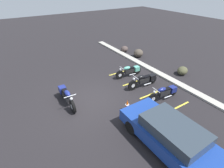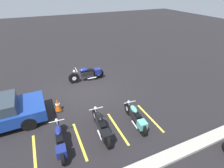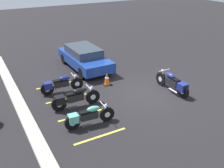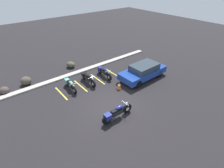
% 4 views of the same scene
% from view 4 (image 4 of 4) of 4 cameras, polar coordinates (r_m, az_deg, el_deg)
% --- Properties ---
extents(ground, '(60.00, 60.00, 0.00)m').
position_cam_4_polar(ground, '(12.13, -0.21, -7.55)').
color(ground, black).
extents(motorcycle_navy_featured, '(2.31, 0.65, 0.91)m').
position_cam_4_polar(motorcycle_navy_featured, '(10.96, 1.31, -9.40)').
color(motorcycle_navy_featured, black).
rests_on(motorcycle_navy_featured, ground).
extents(parked_bike_0, '(0.57, 2.04, 0.80)m').
position_cam_4_polar(parked_bike_0, '(14.09, -13.54, -0.11)').
color(parked_bike_0, black).
rests_on(parked_bike_0, ground).
extents(parked_bike_1, '(0.62, 2.20, 0.86)m').
position_cam_4_polar(parked_bike_1, '(14.62, -7.93, 2.00)').
color(parked_bike_1, black).
rests_on(parked_bike_1, ground).
extents(parked_bike_2, '(0.59, 2.12, 0.83)m').
position_cam_4_polar(parked_bike_2, '(15.46, -2.70, 4.00)').
color(parked_bike_2, black).
rests_on(parked_bike_2, ground).
extents(car_blue, '(4.32, 1.85, 1.29)m').
position_cam_4_polar(car_blue, '(15.29, 10.13, 4.17)').
color(car_blue, black).
rests_on(car_blue, ground).
extents(concrete_curb, '(18.00, 0.50, 0.12)m').
position_cam_4_polar(concrete_curb, '(16.25, -13.07, 3.11)').
color(concrete_curb, '#A8A399').
rests_on(concrete_curb, ground).
extents(landscape_rock_0, '(1.00, 1.08, 0.57)m').
position_cam_4_polar(landscape_rock_0, '(17.53, -13.32, 6.17)').
color(landscape_rock_0, '#484830').
rests_on(landscape_rock_0, ground).
extents(landscape_rock_1, '(1.07, 1.07, 0.68)m').
position_cam_4_polar(landscape_rock_1, '(15.97, -26.31, 0.95)').
color(landscape_rock_1, '#483F36').
rests_on(landscape_rock_1, ground).
extents(landscape_rock_2, '(0.96, 0.96, 0.55)m').
position_cam_4_polar(landscape_rock_2, '(15.60, -31.74, -1.79)').
color(landscape_rock_2, '#483B37').
rests_on(landscape_rock_2, ground).
extents(traffic_cone, '(0.40, 0.40, 0.68)m').
position_cam_4_polar(traffic_cone, '(13.73, 2.33, -0.57)').
color(traffic_cone, black).
rests_on(traffic_cone, ground).
extents(stall_line_0, '(0.10, 2.10, 0.00)m').
position_cam_4_polar(stall_line_0, '(13.96, -16.25, -2.97)').
color(stall_line_0, gold).
rests_on(stall_line_0, ground).
extents(stall_line_1, '(0.10, 2.10, 0.00)m').
position_cam_4_polar(stall_line_1, '(14.52, -10.21, -0.60)').
color(stall_line_1, gold).
rests_on(stall_line_1, ground).
extents(stall_line_2, '(0.10, 2.10, 0.00)m').
position_cam_4_polar(stall_line_2, '(15.24, -4.69, 1.58)').
color(stall_line_2, gold).
rests_on(stall_line_2, ground).
extents(stall_line_3, '(0.10, 2.10, 0.00)m').
position_cam_4_polar(stall_line_3, '(16.12, 0.29, 3.52)').
color(stall_line_3, gold).
rests_on(stall_line_3, ground).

